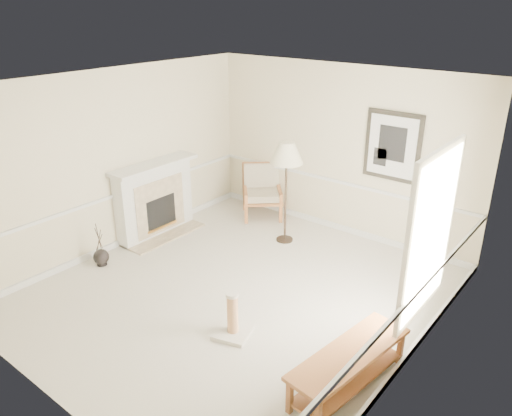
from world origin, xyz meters
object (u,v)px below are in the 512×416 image
Objects in this scene: floor_lamp at (287,156)px; floor_vase at (101,257)px; scratching_post at (233,322)px; armchair at (262,188)px; bench at (349,363)px.

floor_vase is at bearing -125.05° from floor_lamp.
floor_vase is 0.41× the size of floor_lamp.
floor_vase reaches higher than scratching_post.
floor_lamp is at bearing 111.91° from scratching_post.
armchair is 0.65× the size of bench.
floor_lamp is 1.06× the size of bench.
armchair is 1.76× the size of scratching_post.
scratching_post is at bearing -176.47° from bench.
armchair is 0.61× the size of floor_lamp.
armchair is at bearing 146.71° from floor_lamp.
floor_lamp reaches higher than scratching_post.
floor_vase is 3.25m from armchair.
floor_lamp is 3.74m from bench.
scratching_post is at bearing -68.09° from floor_lamp.
floor_vase is 1.19× the size of scratching_post.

